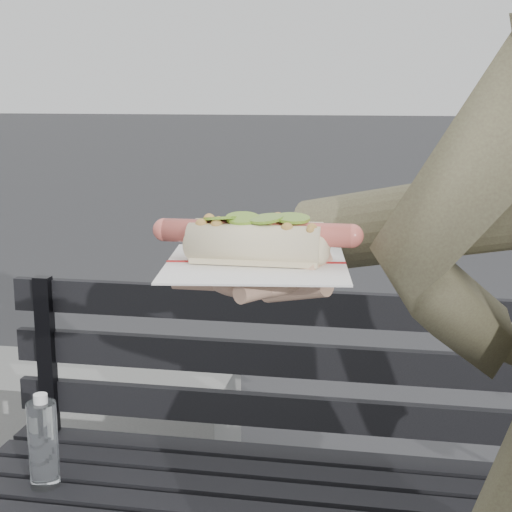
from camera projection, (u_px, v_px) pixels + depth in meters
The scene contains 3 objects.
park_bench at pixel (303, 458), 1.73m from camera, with size 1.50×0.44×0.88m.
concrete_block at pixel (58, 425), 2.68m from camera, with size 1.20×0.40×0.40m, color slate.
held_hotdog at pixel (451, 221), 0.85m from camera, with size 0.64×0.31×0.20m.
Camera 1 is at (0.22, -0.78, 1.32)m, focal length 55.00 mm.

